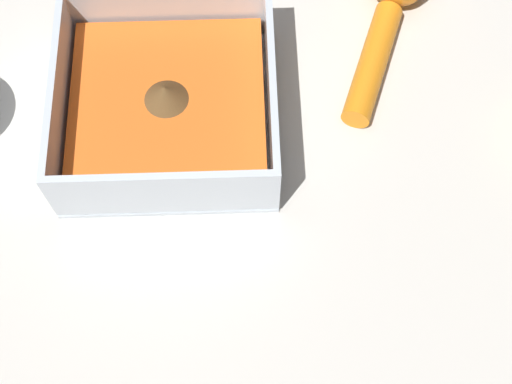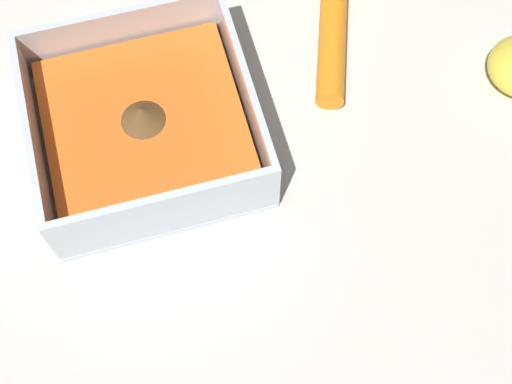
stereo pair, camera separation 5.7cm
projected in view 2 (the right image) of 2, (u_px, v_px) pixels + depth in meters
The scene contains 2 objects.
ground_plane at pixel (118, 127), 0.63m from camera, with size 4.00×4.00×0.00m, color beige.
square_dish at pixel (146, 128), 0.61m from camera, with size 0.18×0.18×0.07m.
Camera 2 is at (-0.03, 0.34, 0.55)m, focal length 50.00 mm.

